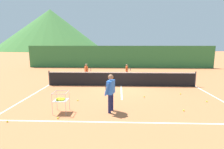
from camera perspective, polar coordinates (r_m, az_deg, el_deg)
The scene contains 20 objects.
ground_plane at distance 12.35m, azimuth 2.96°, elevation -3.70°, with size 120.00×120.00×0.00m, color #C67042.
line_baseline_near at distance 6.83m, azimuth 3.62°, elevation -15.17°, with size 10.27×0.08×0.01m, color white.
line_baseline_far at distance 17.23m, azimuth 2.74°, elevation 0.19°, with size 10.27×0.08×0.01m, color white.
line_sideline_west at distance 13.30m, azimuth -19.79°, elevation -3.28°, with size 0.08×10.80×0.01m, color white.
line_sideline_east at distance 13.44m, azimuth 25.46°, elevation -3.53°, with size 0.08×10.80×0.01m, color white.
line_service_center at distance 12.35m, azimuth 2.96°, elevation -3.69°, with size 0.08×6.23×0.01m, color white.
tennis_net at distance 12.24m, azimuth 2.98°, elevation -1.43°, with size 10.18×0.08×1.05m.
instructor at distance 7.49m, azimuth -0.47°, elevation -4.89°, with size 0.45×0.82×1.64m.
student_0 at distance 14.36m, azimuth -8.26°, elevation 1.37°, with size 0.61×0.55×1.33m.
student_1 at distance 15.05m, azimuth 4.80°, elevation 1.54°, with size 0.41×0.58×1.20m.
ball_cart at distance 7.82m, azimuth -16.24°, elevation -7.72°, with size 0.58×0.58×0.90m.
tennis_ball_0 at distance 11.03m, azimuth 21.26°, elevation -5.85°, with size 0.07×0.07×0.07m, color yellow.
tennis_ball_1 at distance 8.44m, azimuth 22.13°, elevation -10.68°, with size 0.07×0.07×0.07m, color yellow.
tennis_ball_2 at distance 7.86m, azimuth -30.70°, elevation -12.88°, with size 0.07×0.07×0.07m, color yellow.
tennis_ball_3 at distance 10.16m, azimuth 28.28°, elevation -7.68°, with size 0.07×0.07×0.07m, color yellow.
tennis_ball_4 at distance 9.32m, azimuth -11.00°, elevation -8.17°, with size 0.07×0.07×0.07m, color yellow.
tennis_ball_5 at distance 7.42m, azimuth -17.06°, elevation -13.24°, with size 0.07×0.07×0.07m, color yellow.
tennis_ball_6 at distance 9.91m, azimuth 10.33°, elevation -7.05°, with size 0.07×0.07×0.07m, color yellow.
windscreen_fence at distance 21.67m, azimuth 2.65°, elevation 5.72°, with size 22.60×0.08×2.67m, color #33753D.
hill_0 at distance 91.60m, azimuth -19.09°, elevation 13.43°, with size 49.89×49.89×18.95m, color #427A38.
Camera 1 is at (-0.18, -12.00, 2.89)m, focal length 28.32 mm.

